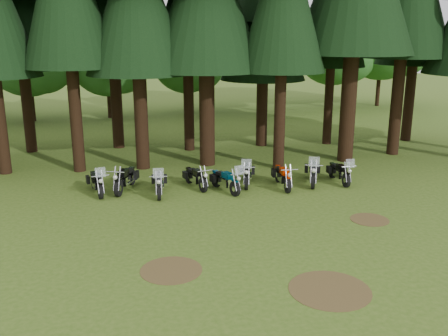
{
  "coord_description": "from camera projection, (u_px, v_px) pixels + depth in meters",
  "views": [
    {
      "loc": [
        -4.18,
        -15.07,
        6.62
      ],
      "look_at": [
        0.01,
        5.0,
        1.0
      ],
      "focal_mm": 40.0,
      "sensor_mm": 36.0,
      "label": 1
    }
  ],
  "objects": [
    {
      "name": "ground",
      "position": [
        254.0,
        235.0,
        16.8
      ],
      "size": [
        120.0,
        120.0,
        0.0
      ],
      "primitive_type": "plane",
      "color": "#395616",
      "rests_on": "ground"
    },
    {
      "name": "pine_back_4",
      "position": [
        264.0,
        1.0,
        27.92
      ],
      "size": [
        4.94,
        4.94,
        13.78
      ],
      "color": "black",
      "rests_on": "ground"
    },
    {
      "name": "decid_2",
      "position": [
        31.0,
        55.0,
        36.82
      ],
      "size": [
        6.72,
        6.53,
        8.4
      ],
      "color": "black",
      "rests_on": "ground"
    },
    {
      "name": "decid_3",
      "position": [
        111.0,
        60.0,
        38.4
      ],
      "size": [
        6.12,
        5.95,
        7.65
      ],
      "color": "black",
      "rests_on": "ground"
    },
    {
      "name": "decid_4",
      "position": [
        189.0,
        60.0,
        40.8
      ],
      "size": [
        5.93,
        5.76,
        7.41
      ],
      "color": "black",
      "rests_on": "ground"
    },
    {
      "name": "decid_5",
      "position": [
        271.0,
        36.0,
        41.06
      ],
      "size": [
        8.45,
        8.21,
        10.56
      ],
      "color": "black",
      "rests_on": "ground"
    },
    {
      "name": "decid_6",
      "position": [
        338.0,
        48.0,
        43.85
      ],
      "size": [
        7.06,
        6.86,
        8.82
      ],
      "color": "black",
      "rests_on": "ground"
    },
    {
      "name": "decid_7",
      "position": [
        388.0,
        36.0,
        44.32
      ],
      "size": [
        8.44,
        8.2,
        10.55
      ],
      "color": "black",
      "rests_on": "ground"
    },
    {
      "name": "dirt_patch_0",
      "position": [
        171.0,
        270.0,
        14.32
      ],
      "size": [
        1.8,
        1.8,
        0.01
      ],
      "primitive_type": "cylinder",
      "color": "#4C3D1E",
      "rests_on": "ground"
    },
    {
      "name": "dirt_patch_1",
      "position": [
        370.0,
        220.0,
        18.16
      ],
      "size": [
        1.4,
        1.4,
        0.01
      ],
      "primitive_type": "cylinder",
      "color": "#4C3D1E",
      "rests_on": "ground"
    },
    {
      "name": "dirt_patch_2",
      "position": [
        330.0,
        290.0,
        13.22
      ],
      "size": [
        2.2,
        2.2,
        0.01
      ],
      "primitive_type": "cylinder",
      "color": "#4C3D1E",
      "rests_on": "ground"
    },
    {
      "name": "motorcycle_0",
      "position": [
        97.0,
        183.0,
        20.96
      ],
      "size": [
        0.75,
        2.23,
        1.4
      ],
      "rotation": [
        0.0,
        0.0,
        0.22
      ],
      "color": "black",
      "rests_on": "ground"
    },
    {
      "name": "motorcycle_1",
      "position": [
        125.0,
        179.0,
        21.41
      ],
      "size": [
        0.97,
        2.25,
        0.96
      ],
      "rotation": [
        0.0,
        0.0,
        -0.36
      ],
      "color": "black",
      "rests_on": "ground"
    },
    {
      "name": "motorcycle_2",
      "position": [
        159.0,
        183.0,
        20.88
      ],
      "size": [
        0.52,
        2.28,
        1.43
      ],
      "rotation": [
        0.0,
        0.0,
        -0.09
      ],
      "color": "black",
      "rests_on": "ground"
    },
    {
      "name": "motorcycle_3",
      "position": [
        196.0,
        178.0,
        21.8
      ],
      "size": [
        0.71,
        2.06,
        0.86
      ],
      "rotation": [
        0.0,
        0.0,
        0.28
      ],
      "color": "black",
      "rests_on": "ground"
    },
    {
      "name": "motorcycle_4",
      "position": [
        225.0,
        181.0,
        21.25
      ],
      "size": [
        1.02,
        2.15,
        1.38
      ],
      "rotation": [
        0.0,
        0.0,
        0.35
      ],
      "color": "black",
      "rests_on": "ground"
    },
    {
      "name": "motorcycle_5",
      "position": [
        247.0,
        174.0,
        22.23
      ],
      "size": [
        0.91,
        2.28,
        1.45
      ],
      "rotation": [
        0.0,
        0.0,
        -0.28
      ],
      "color": "black",
      "rests_on": "ground"
    },
    {
      "name": "motorcycle_6",
      "position": [
        283.0,
        177.0,
        21.83
      ],
      "size": [
        0.37,
        2.27,
        0.92
      ],
      "rotation": [
        0.0,
        0.0,
        -0.06
      ],
      "color": "black",
      "rests_on": "ground"
    },
    {
      "name": "motorcycle_7",
      "position": [
        313.0,
        173.0,
        22.37
      ],
      "size": [
        1.11,
        2.35,
        1.51
      ],
      "rotation": [
        0.0,
        0.0,
        -0.35
      ],
      "color": "black",
      "rests_on": "ground"
    },
    {
      "name": "motorcycle_8",
      "position": [
        339.0,
        173.0,
        22.52
      ],
      "size": [
        0.4,
        2.13,
        1.35
      ],
      "rotation": [
        0.0,
        0.0,
        0.0
      ],
      "color": "black",
      "rests_on": "ground"
    }
  ]
}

